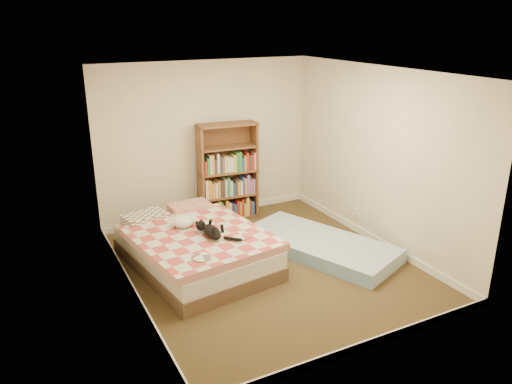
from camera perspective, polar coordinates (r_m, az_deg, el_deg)
name	(u,v)px	position (r m, az deg, el deg)	size (l,w,h in m)	color
room	(268,179)	(6.19, 1.34, 1.47)	(3.51, 4.01, 2.51)	#3F2E1B
bed	(195,247)	(6.62, -7.04, -6.26)	(1.76, 2.27, 0.56)	brown
bookshelf	(228,184)	(8.00, -3.28, 0.90)	(0.96, 0.40, 1.56)	brown
floor_mattress	(319,245)	(7.03, 7.26, -6.07)	(0.96, 2.14, 0.19)	#7FAAD5
black_cat	(211,231)	(6.29, -5.16, -4.42)	(0.30, 0.70, 0.16)	black
white_dog	(184,221)	(6.60, -8.28, -3.32)	(0.38, 0.39, 0.15)	white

